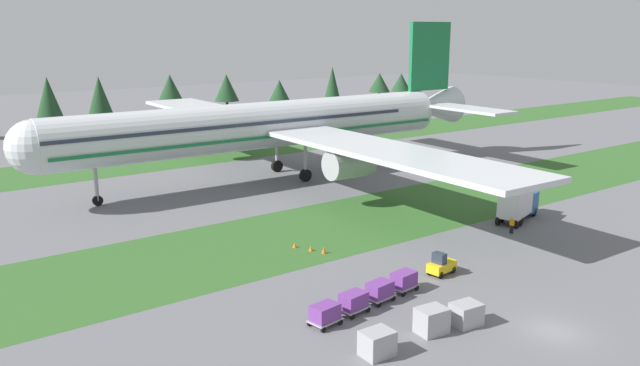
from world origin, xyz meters
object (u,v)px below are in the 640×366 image
Objects in this scene: airliner at (277,124)px; uld_container_2 at (466,314)px; catering_truck at (518,203)px; taxiway_marker_2 at (295,245)px; uld_container_0 at (377,343)px; taxiway_marker_0 at (324,250)px; baggage_tug at (441,265)px; cargo_dolly_second at (380,290)px; ground_crew_marshaller at (512,224)px; cargo_dolly_lead at (404,280)px; cargo_dolly_fourth at (325,313)px; taxiway_marker_1 at (311,248)px; uld_container_1 at (432,320)px; cargo_dolly_third at (353,301)px.

uld_container_2 is at bearing 164.57° from airliner.
catering_truck is 25.43m from taxiway_marker_2.
airliner is 34.25m from catering_truck.
airliner is 41.59× the size of uld_container_0.
taxiway_marker_0 is at bearing -117.09° from catering_truck.
uld_container_0 is 7.85m from uld_container_2.
baggage_tug is 5.57× the size of taxiway_marker_2.
taxiway_marker_2 is at bearing 151.84° from airliner.
cargo_dolly_second is 27.12m from catering_truck.
taxiway_marker_0 is 3.21m from taxiway_marker_2.
uld_container_0 is at bearing 105.55° from ground_crew_marshaller.
cargo_dolly_lead is 1.00× the size of cargo_dolly_fourth.
cargo_dolly_second is 11.45m from taxiway_marker_0.
taxiway_marker_1 is (2.41, 12.32, -0.67)m from cargo_dolly_second.
catering_truck is 14.91× the size of taxiway_marker_1.
uld_container_1 is 17.35m from taxiway_marker_0.
uld_container_2 is at bearing 11.14° from cargo_dolly_second.
cargo_dolly_third is 4.85× the size of taxiway_marker_1.
taxiway_marker_0 is at bearing 145.16° from cargo_dolly_third.
cargo_dolly_lead is at bearing 61.51° from uld_container_1.
ground_crew_marshaller reaches higher than cargo_dolly_second.
cargo_dolly_fourth is 3.57× the size of taxiway_marker_0.
ground_crew_marshaller is (18.99, 4.17, 0.03)m from cargo_dolly_lead.
uld_container_1 reaches higher than ground_crew_marshaller.
cargo_dolly_fourth is 4.85× the size of taxiway_marker_1.
ground_crew_marshaller reaches higher than cargo_dolly_lead.
cargo_dolly_lead is 3.57× the size of taxiway_marker_0.
uld_container_2 reaches higher than cargo_dolly_lead.
taxiway_marker_1 is (-13.69, -27.04, -7.40)m from airliner.
cargo_dolly_third and cargo_dolly_fourth have the same top height.
baggage_tug reaches higher than uld_container_2.
baggage_tug is 1.15× the size of cargo_dolly_fourth.
uld_container_2 is 17.59m from taxiway_marker_0.
uld_container_2 is at bearing -92.37° from taxiway_marker_0.
cargo_dolly_second is at bearing -90.00° from baggage_tug.
cargo_dolly_fourth is (-13.60, -1.86, 0.10)m from baggage_tug.
baggage_tug is 1.15× the size of cargo_dolly_lead.
cargo_dolly_lead is 0.33× the size of catering_truck.
cargo_dolly_second is 5.96m from uld_container_1.
uld_container_1 is at bearing -36.28° from cargo_dolly_lead.
catering_truck reaches higher than uld_container_2.
taxiway_marker_0 is 1.36× the size of taxiway_marker_1.
taxiway_marker_1 is (-5.44, 11.25, -0.57)m from baggage_tug.
taxiway_marker_0 is (8.71, 11.83, -0.59)m from cargo_dolly_fourth.
airliner reaches higher than cargo_dolly_fourth.
ground_crew_marshaller reaches higher than uld_container_0.
ground_crew_marshaller is 3.54× the size of taxiway_marker_1.
cargo_dolly_fourth is at bearing 152.82° from airliner.
cargo_dolly_second reaches higher than taxiway_marker_0.
cargo_dolly_lead is at bearing -85.20° from taxiway_marker_2.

